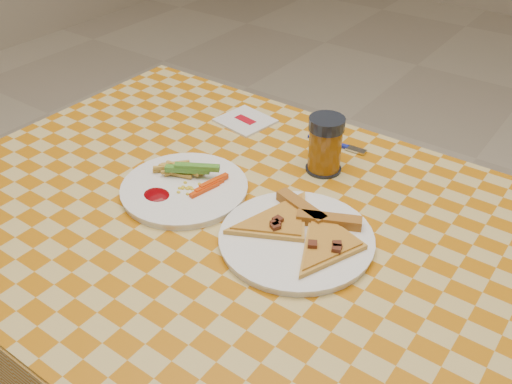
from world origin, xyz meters
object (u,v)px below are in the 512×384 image
plate_right (296,240)px  drink_glass (325,145)px  plate_left (185,189)px  table (249,251)px

plate_right → drink_glass: 0.25m
plate_left → table: bearing=-0.2°
plate_right → drink_glass: size_ratio=2.21×
plate_right → drink_glass: drink_glass is taller
plate_left → drink_glass: size_ratio=2.03×
table → plate_left: 0.18m
table → drink_glass: 0.27m
plate_right → drink_glass: (-0.08, 0.23, 0.05)m
table → plate_right: bearing=-0.1°
table → drink_glass: (0.02, 0.23, 0.13)m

